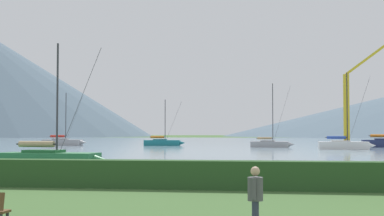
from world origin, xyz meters
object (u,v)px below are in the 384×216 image
at_px(person_seated_viewer, 255,195).
at_px(dock_crane, 348,116).
at_px(sailboat_slip_0, 63,142).
at_px(sailboat_slip_11, 344,145).
at_px(sailboat_slip_7, 163,142).
at_px(sailboat_slip_2, 50,159).
at_px(sailboat_slip_8, 270,144).

distance_m(person_seated_viewer, dock_crane, 72.46).
height_order(sailboat_slip_0, sailboat_slip_11, sailboat_slip_11).
height_order(sailboat_slip_11, dock_crane, dock_crane).
bearing_deg(dock_crane, sailboat_slip_0, 161.87).
bearing_deg(person_seated_viewer, sailboat_slip_7, 108.28).
height_order(sailboat_slip_0, sailboat_slip_7, sailboat_slip_0).
relative_size(sailboat_slip_0, dock_crane, 0.65).
height_order(sailboat_slip_2, dock_crane, dock_crane).
height_order(sailboat_slip_0, dock_crane, dock_crane).
distance_m(sailboat_slip_8, sailboat_slip_11, 14.51).
bearing_deg(sailboat_slip_7, sailboat_slip_8, -26.90).
relative_size(sailboat_slip_11, person_seated_viewer, 6.79).
relative_size(sailboat_slip_7, sailboat_slip_8, 0.81).
relative_size(sailboat_slip_0, sailboat_slip_2, 1.16).
height_order(sailboat_slip_0, sailboat_slip_2, sailboat_slip_0).
bearing_deg(sailboat_slip_0, person_seated_viewer, -65.10).
relative_size(sailboat_slip_2, person_seated_viewer, 5.21).
bearing_deg(sailboat_slip_8, dock_crane, -34.23).
relative_size(sailboat_slip_8, person_seated_viewer, 6.45).
distance_m(sailboat_slip_0, sailboat_slip_11, 52.38).
xyz_separation_m(sailboat_slip_7, person_seated_viewer, (20.35, -89.56, 0.35)).
xyz_separation_m(sailboat_slip_0, person_seated_viewer, (39.18, -87.96, 0.28)).
distance_m(sailboat_slip_7, dock_crane, 36.51).
height_order(sailboat_slip_7, sailboat_slip_8, sailboat_slip_8).
height_order(sailboat_slip_2, person_seated_viewer, sailboat_slip_2).
bearing_deg(sailboat_slip_7, person_seated_viewer, -80.50).
height_order(sailboat_slip_8, person_seated_viewer, sailboat_slip_8).
bearing_deg(sailboat_slip_2, sailboat_slip_11, 66.64).
bearing_deg(sailboat_slip_11, sailboat_slip_0, 160.48).
xyz_separation_m(sailboat_slip_0, sailboat_slip_7, (18.84, 1.60, -0.06)).
xyz_separation_m(sailboat_slip_0, sailboat_slip_8, (38.83, -7.13, -0.08)).
xyz_separation_m(sailboat_slip_2, sailboat_slip_11, (25.22, 47.65, 0.05)).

